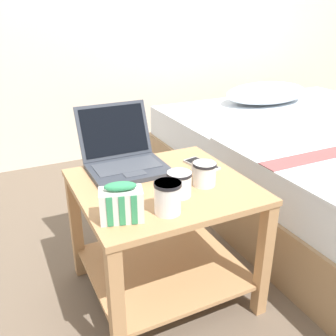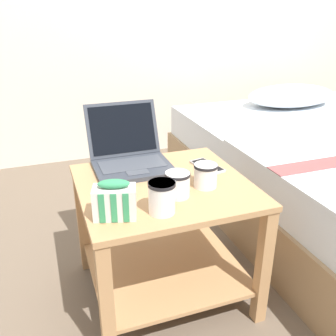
{
  "view_description": "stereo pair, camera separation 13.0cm",
  "coord_description": "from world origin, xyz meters",
  "px_view_note": "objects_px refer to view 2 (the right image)",
  "views": [
    {
      "loc": [
        -0.52,
        -1.12,
        1.1
      ],
      "look_at": [
        0.0,
        -0.04,
        0.58
      ],
      "focal_mm": 40.0,
      "sensor_mm": 36.0,
      "label": 1
    },
    {
      "loc": [
        -0.4,
        -1.17,
        1.1
      ],
      "look_at": [
        0.0,
        -0.04,
        0.58
      ],
      "focal_mm": 40.0,
      "sensor_mm": 36.0,
      "label": 2
    }
  ],
  "objects_px": {
    "laptop": "(130,155)",
    "cell_phone": "(207,166)",
    "mug_front_right": "(162,195)",
    "mug_front_left": "(177,184)",
    "snack_bag": "(115,201)",
    "mug_mid_center": "(205,174)"
  },
  "relations": [
    {
      "from": "mug_mid_center",
      "to": "cell_phone",
      "type": "height_order",
      "value": "mug_mid_center"
    },
    {
      "from": "mug_front_right",
      "to": "cell_phone",
      "type": "bearing_deg",
      "value": 43.75
    },
    {
      "from": "laptop",
      "to": "cell_phone",
      "type": "relative_size",
      "value": 1.97
    },
    {
      "from": "laptop",
      "to": "snack_bag",
      "type": "distance_m",
      "value": 0.41
    },
    {
      "from": "cell_phone",
      "to": "mug_front_left",
      "type": "bearing_deg",
      "value": -136.65
    },
    {
      "from": "mug_front_right",
      "to": "mug_mid_center",
      "type": "distance_m",
      "value": 0.24
    },
    {
      "from": "snack_bag",
      "to": "cell_phone",
      "type": "relative_size",
      "value": 0.88
    },
    {
      "from": "laptop",
      "to": "mug_mid_center",
      "type": "distance_m",
      "value": 0.35
    },
    {
      "from": "mug_front_right",
      "to": "laptop",
      "type": "bearing_deg",
      "value": 90.36
    },
    {
      "from": "mug_front_left",
      "to": "cell_phone",
      "type": "relative_size",
      "value": 0.69
    },
    {
      "from": "laptop",
      "to": "mug_front_left",
      "type": "xyz_separation_m",
      "value": [
        0.08,
        -0.32,
        0.0
      ]
    },
    {
      "from": "laptop",
      "to": "mug_front_right",
      "type": "relative_size",
      "value": 2.73
    },
    {
      "from": "mug_front_right",
      "to": "cell_phone",
      "type": "height_order",
      "value": "mug_front_right"
    },
    {
      "from": "mug_front_right",
      "to": "snack_bag",
      "type": "relative_size",
      "value": 0.82
    },
    {
      "from": "laptop",
      "to": "mug_front_left",
      "type": "distance_m",
      "value": 0.33
    },
    {
      "from": "mug_front_right",
      "to": "mug_front_left",
      "type": "bearing_deg",
      "value": 44.73
    },
    {
      "from": "mug_mid_center",
      "to": "snack_bag",
      "type": "relative_size",
      "value": 0.86
    },
    {
      "from": "laptop",
      "to": "mug_front_right",
      "type": "distance_m",
      "value": 0.4
    },
    {
      "from": "mug_front_right",
      "to": "mug_mid_center",
      "type": "xyz_separation_m",
      "value": [
        0.2,
        0.12,
        -0.01
      ]
    },
    {
      "from": "mug_mid_center",
      "to": "cell_phone",
      "type": "xyz_separation_m",
      "value": [
        0.08,
        0.15,
        -0.04
      ]
    },
    {
      "from": "mug_front_left",
      "to": "snack_bag",
      "type": "relative_size",
      "value": 0.78
    },
    {
      "from": "mug_front_left",
      "to": "snack_bag",
      "type": "xyz_separation_m",
      "value": [
        -0.23,
        -0.06,
        0.01
      ]
    }
  ]
}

